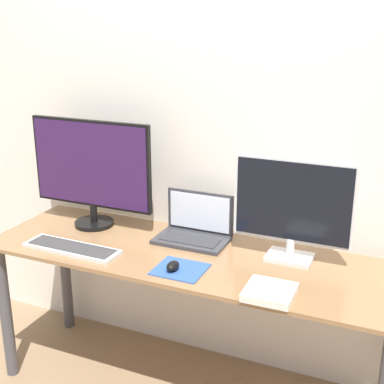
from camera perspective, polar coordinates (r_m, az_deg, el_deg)
The scene contains 9 objects.
wall_back at distance 2.55m, azimuth 3.03°, elevation 7.42°, with size 7.00×0.05×2.50m.
desk at distance 2.44m, azimuth -0.30°, elevation -9.29°, with size 1.87×0.60×0.72m.
monitor_left at distance 2.66m, azimuth -10.70°, elevation 2.38°, with size 0.65×0.20×0.54m.
monitor_right at distance 2.29m, azimuth 10.71°, elevation -1.56°, with size 0.51×0.14×0.45m.
laptop at distance 2.52m, azimuth 0.31°, elevation -3.88°, with size 0.34×0.21×0.22m.
keyboard at distance 2.48m, azimuth -12.69°, elevation -5.87°, with size 0.46×0.14×0.02m.
mousepad at distance 2.25m, azimuth -1.26°, elevation -8.24°, with size 0.21×0.19×0.00m.
mouse at distance 2.23m, azimuth -2.06°, elevation -7.89°, with size 0.05×0.08×0.04m.
book at distance 2.07m, azimuth 8.29°, elevation -10.52°, with size 0.19×0.18×0.03m.
Camera 1 is at (0.88, -1.68, 1.73)m, focal length 50.00 mm.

